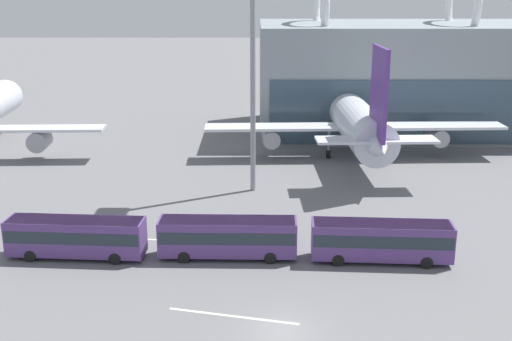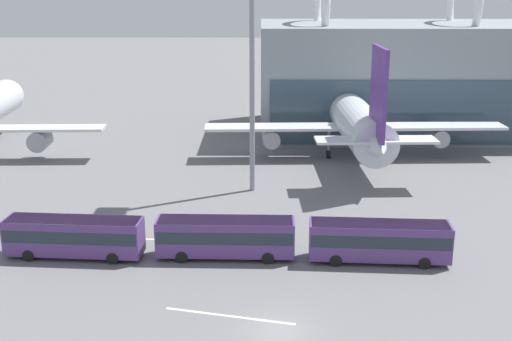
# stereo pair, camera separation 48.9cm
# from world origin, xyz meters

# --- Properties ---
(ground_plane) EXTENTS (440.00, 440.00, 0.00)m
(ground_plane) POSITION_xyz_m (0.00, 0.00, 0.00)
(ground_plane) COLOR slate
(airliner_at_gate_far) EXTENTS (38.55, 36.55, 15.58)m
(airliner_at_gate_far) POSITION_xyz_m (10.91, 43.66, 5.07)
(airliner_at_gate_far) COLOR silver
(airliner_at_gate_far) RESTS_ON ground_plane
(shuttle_bus_0) EXTENTS (11.57, 3.39, 3.36)m
(shuttle_bus_0) POSITION_xyz_m (-16.71, 11.79, 1.96)
(shuttle_bus_0) COLOR #56387A
(shuttle_bus_0) RESTS_ON ground_plane
(shuttle_bus_1) EXTENTS (11.46, 2.84, 3.36)m
(shuttle_bus_1) POSITION_xyz_m (-4.09, 11.75, 1.96)
(shuttle_bus_1) COLOR #56387A
(shuttle_bus_1) RESTS_ON ground_plane
(shuttle_bus_2) EXTENTS (11.55, 3.29, 3.36)m
(shuttle_bus_2) POSITION_xyz_m (8.52, 11.00, 1.96)
(shuttle_bus_2) COLOR #56387A
(shuttle_bus_2) RESTS_ON ground_plane
(floodlight_mast) EXTENTS (2.90, 2.90, 27.01)m
(floodlight_mast) POSITION_xyz_m (-2.08, 29.54, 18.91)
(floodlight_mast) COLOR gray
(floodlight_mast) RESTS_ON ground_plane
(lane_stripe_0) EXTENTS (6.36, 1.09, 0.01)m
(lane_stripe_0) POSITION_xyz_m (-13.76, 15.91, 0.00)
(lane_stripe_0) COLOR silver
(lane_stripe_0) RESTS_ON ground_plane
(lane_stripe_2) EXTENTS (9.10, 2.42, 0.01)m
(lane_stripe_2) POSITION_xyz_m (-3.34, 1.96, 0.00)
(lane_stripe_2) COLOR silver
(lane_stripe_2) RESTS_ON ground_plane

